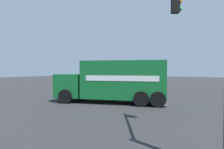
% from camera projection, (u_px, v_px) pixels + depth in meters
% --- Properties ---
extents(ground_plane, '(100.00, 100.00, 0.00)m').
position_uv_depth(ground_plane, '(121.00, 99.00, 15.96)').
color(ground_plane, '#2B2B2D').
extents(delivery_truck, '(8.22, 5.49, 3.01)m').
position_uv_depth(delivery_truck, '(115.00, 81.00, 14.16)').
color(delivery_truck, '#146B2D').
rests_on(delivery_truck, ground).
extents(traffic_light_primary, '(2.57, 3.33, 6.19)m').
position_uv_depth(traffic_light_primary, '(204.00, 13.00, 5.64)').
color(traffic_light_primary, '#38383D').
rests_on(traffic_light_primary, ground).
extents(pickup_white, '(2.54, 5.32, 1.38)m').
position_uv_depth(pickup_white, '(92.00, 82.00, 25.20)').
color(pickup_white, white).
rests_on(pickup_white, ground).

